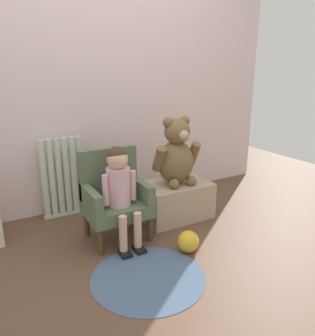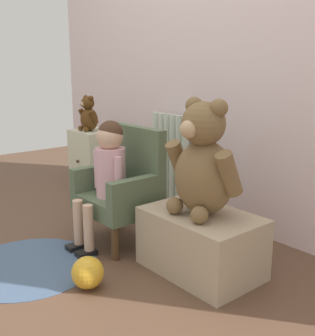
# 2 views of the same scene
# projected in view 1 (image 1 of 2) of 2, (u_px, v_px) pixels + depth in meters

# --- Properties ---
(ground_plane) EXTENTS (6.00, 6.00, 0.00)m
(ground_plane) POSITION_uv_depth(u_px,v_px,m) (153.00, 259.00, 2.22)
(ground_plane) COLOR brown
(back_wall) EXTENTS (3.80, 0.05, 2.40)m
(back_wall) POSITION_uv_depth(u_px,v_px,m) (90.00, 73.00, 2.80)
(back_wall) COLOR silver
(back_wall) RESTS_ON ground_plane
(radiator) EXTENTS (0.37, 0.05, 0.69)m
(radiator) POSITION_uv_depth(u_px,v_px,m) (63.00, 178.00, 2.79)
(radiator) COLOR silver
(radiator) RESTS_ON ground_plane
(child_armchair) EXTENTS (0.45, 0.37, 0.67)m
(child_armchair) POSITION_uv_depth(u_px,v_px,m) (114.00, 196.00, 2.43)
(child_armchair) COLOR #536549
(child_armchair) RESTS_ON ground_plane
(child_figure) EXTENTS (0.25, 0.35, 0.72)m
(child_figure) POSITION_uv_depth(u_px,v_px,m) (120.00, 182.00, 2.30)
(child_figure) COLOR #DEA8B3
(child_figure) RESTS_ON ground_plane
(low_bench) EXTENTS (0.58, 0.38, 0.31)m
(low_bench) POSITION_uv_depth(u_px,v_px,m) (175.00, 200.00, 2.80)
(low_bench) COLOR tan
(low_bench) RESTS_ON ground_plane
(large_teddy_bear) EXTENTS (0.41, 0.29, 0.56)m
(large_teddy_bear) POSITION_uv_depth(u_px,v_px,m) (176.00, 155.00, 2.69)
(large_teddy_bear) COLOR brown
(large_teddy_bear) RESTS_ON low_bench
(floor_rug) EXTENTS (0.71, 0.71, 0.01)m
(floor_rug) POSITION_uv_depth(u_px,v_px,m) (148.00, 277.00, 2.02)
(floor_rug) COLOR #465C7A
(floor_rug) RESTS_ON ground_plane
(toy_ball) EXTENTS (0.15, 0.15, 0.15)m
(toy_ball) POSITION_uv_depth(u_px,v_px,m) (188.00, 242.00, 2.29)
(toy_ball) COLOR gold
(toy_ball) RESTS_ON ground_plane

